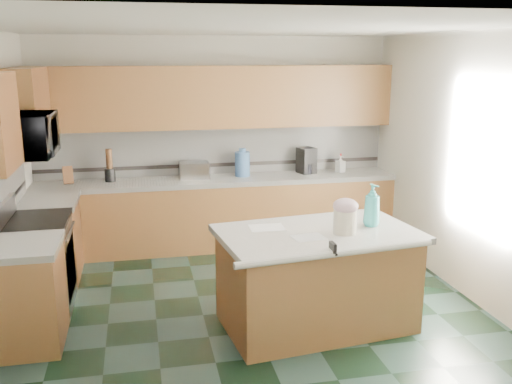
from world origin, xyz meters
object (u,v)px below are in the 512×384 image
object	(u,v)px
island_base	(317,282)
island_top	(318,234)
soap_bottle_island	(372,205)
toaster_oven	(194,170)
knife_block	(68,175)
coffee_maker	(306,160)
treat_jar	(345,222)

from	to	relation	value
island_base	island_top	xyz separation A→B (m)	(0.00, 0.00, 0.46)
soap_bottle_island	toaster_oven	xyz separation A→B (m)	(-1.40, 2.41, -0.09)
island_top	toaster_oven	bearing A→B (deg)	102.14
knife_block	coffee_maker	distance (m)	3.05
island_base	treat_jar	bearing A→B (deg)	-35.12
coffee_maker	knife_block	bearing A→B (deg)	164.12
island_base	toaster_oven	bearing A→B (deg)	102.14
soap_bottle_island	coffee_maker	xyz separation A→B (m)	(0.10, 2.44, -0.03)
knife_block	coffee_maker	world-z (taller)	coffee_maker
island_base	island_top	distance (m)	0.46
toaster_oven	soap_bottle_island	bearing A→B (deg)	-59.65
island_top	soap_bottle_island	xyz separation A→B (m)	(0.53, 0.05, 0.23)
island_base	island_top	size ratio (longest dim) A/B	0.94
island_base	treat_jar	xyz separation A→B (m)	(0.21, -0.11, 0.60)
island_base	coffee_maker	size ratio (longest dim) A/B	4.88
soap_bottle_island	toaster_oven	size ratio (longest dim) A/B	1.08
soap_bottle_island	island_base	bearing A→B (deg)	166.91
island_top	treat_jar	xyz separation A→B (m)	(0.21, -0.11, 0.14)
knife_block	treat_jar	bearing A→B (deg)	-55.32
treat_jar	coffee_maker	bearing A→B (deg)	79.11
toaster_oven	coffee_maker	size ratio (longest dim) A/B	1.07
island_top	knife_block	distance (m)	3.45
treat_jar	toaster_oven	world-z (taller)	treat_jar
soap_bottle_island	coffee_maker	size ratio (longest dim) A/B	1.15
knife_block	toaster_oven	distance (m)	1.55
soap_bottle_island	toaster_oven	distance (m)	2.79
soap_bottle_island	knife_block	distance (m)	3.80
toaster_oven	island_top	bearing A→B (deg)	-70.41
island_base	knife_block	world-z (taller)	knife_block
treat_jar	toaster_oven	xyz separation A→B (m)	(-1.08, 2.57, -0.00)
soap_bottle_island	toaster_oven	world-z (taller)	soap_bottle_island
island_top	knife_block	bearing A→B (deg)	127.18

